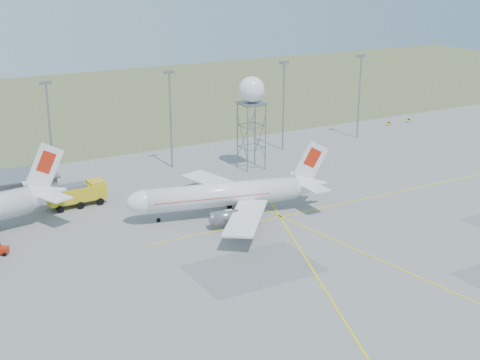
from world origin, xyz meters
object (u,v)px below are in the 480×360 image
baggage_tug (0,251)px  radar_tower (251,118)px  airliner_main (226,195)px  fire_truck (78,195)px

baggage_tug → radar_tower: bearing=46.1°
airliner_main → fire_truck: bearing=-26.4°
airliner_main → fire_truck: airliner_main is taller
airliner_main → fire_truck: 26.95m
radar_tower → fire_truck: bearing=-173.4°
airliner_main → radar_tower: (17.82, 21.62, 7.19)m
radar_tower → baggage_tug: (-54.87, -19.38, -10.29)m
baggage_tug → fire_truck: bearing=69.1°
fire_truck → baggage_tug: size_ratio=4.15×
fire_truck → baggage_tug: bearing=-140.5°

